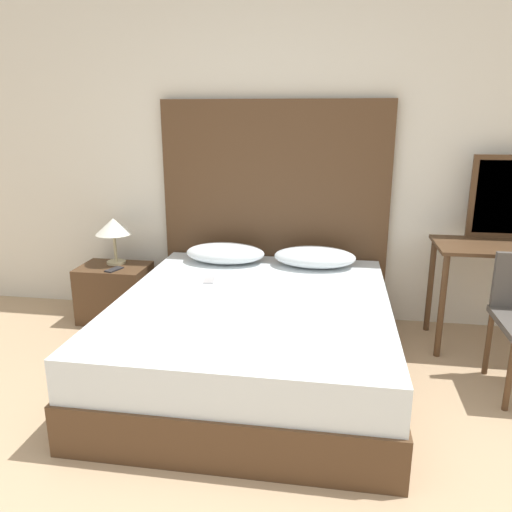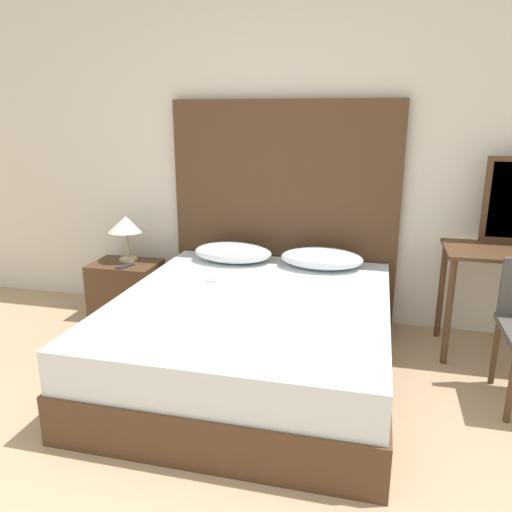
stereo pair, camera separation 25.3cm
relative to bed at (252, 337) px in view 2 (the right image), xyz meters
The scene contains 9 objects.
wall_back 1.55m from the bed, 89.69° to the left, with size 10.00×0.06×2.70m.
bed is the anchor object (origin of this frame).
headboard 1.20m from the bed, 90.00° to the left, with size 1.82×0.05×1.77m.
pillow_left 0.90m from the bed, 114.80° to the left, with size 0.62×0.38×0.15m.
pillow_right 0.90m from the bed, 65.20° to the left, with size 0.62×0.38×0.15m.
phone_on_bed 0.54m from the bed, 141.10° to the left, with size 0.09×0.16×0.01m.
nightstand 1.47m from the bed, 150.59° to the left, with size 0.55×0.40×0.46m.
table_lamp 1.60m from the bed, 148.12° to the left, with size 0.29×0.29×0.38m.
phone_on_nightstand 1.39m from the bed, 153.09° to the left, with size 0.11×0.16×0.01m.
Camera 2 is at (0.73, -1.23, 1.65)m, focal length 35.00 mm.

